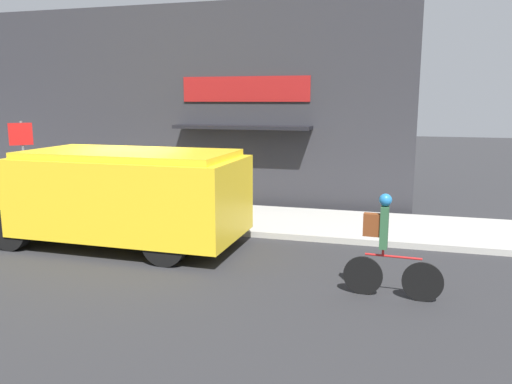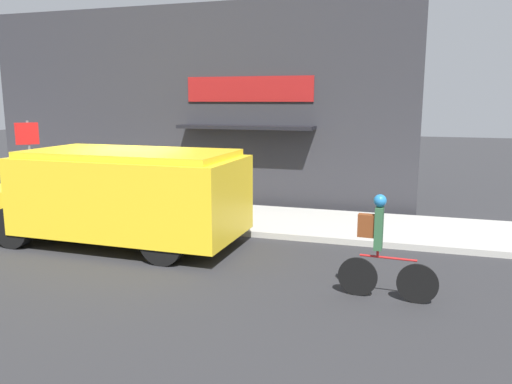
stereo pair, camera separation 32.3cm
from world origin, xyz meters
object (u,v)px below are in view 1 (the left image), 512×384
object	(u,v)px
cyclist	(386,248)
stop_sign_post	(23,150)
school_bus	(119,195)
trash_bin	(103,194)

from	to	relation	value
cyclist	stop_sign_post	world-z (taller)	stop_sign_post
school_bus	stop_sign_post	xyz separation A→B (m)	(-4.14, 2.08, 0.64)
school_bus	cyclist	distance (m)	5.77
school_bus	trash_bin	bearing A→B (deg)	129.38
stop_sign_post	trash_bin	distance (m)	2.44
trash_bin	stop_sign_post	bearing A→B (deg)	-164.38
cyclist	trash_bin	world-z (taller)	cyclist
stop_sign_post	trash_bin	xyz separation A→B (m)	(2.05, 0.57, -1.21)
school_bus	cyclist	bearing A→B (deg)	-13.97
school_bus	trash_bin	size ratio (longest dim) A/B	7.21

